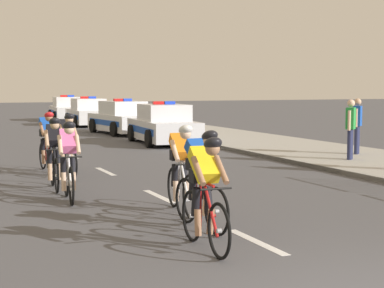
% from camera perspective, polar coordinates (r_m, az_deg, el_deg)
% --- Properties ---
extents(sidewalk_slab, '(4.32, 60.00, 0.12)m').
position_cam_1_polar(sidewalk_slab, '(22.17, 8.71, -0.33)').
color(sidewalk_slab, '#A3A099').
rests_on(sidewalk_slab, ground).
extents(kerb_edge, '(0.16, 60.00, 0.13)m').
position_cam_1_polar(kerb_edge, '(21.15, 3.90, -0.53)').
color(kerb_edge, '#9E9E99').
rests_on(kerb_edge, ground).
extents(lane_markings_centre, '(0.14, 21.60, 0.01)m').
position_cam_1_polar(lane_markings_centre, '(14.57, -5.63, -3.40)').
color(lane_markings_centre, white).
rests_on(lane_markings_centre, ground).
extents(cyclist_lead, '(0.43, 1.72, 1.56)m').
position_cam_1_polar(cyclist_lead, '(8.47, 1.18, -4.24)').
color(cyclist_lead, black).
rests_on(cyclist_lead, ground).
extents(cyclist_second, '(0.44, 1.72, 1.56)m').
position_cam_1_polar(cyclist_second, '(9.69, 0.83, -3.05)').
color(cyclist_second, black).
rests_on(cyclist_second, ground).
extents(cyclist_third, '(0.45, 1.72, 1.56)m').
position_cam_1_polar(cyclist_third, '(10.97, -0.95, -2.08)').
color(cyclist_third, black).
rests_on(cyclist_third, ground).
extents(cyclist_fourth, '(0.45, 1.72, 1.56)m').
position_cam_1_polar(cyclist_fourth, '(12.27, -10.91, -1.40)').
color(cyclist_fourth, black).
rests_on(cyclist_fourth, ground).
extents(cyclist_fifth, '(0.45, 1.72, 1.56)m').
position_cam_1_polar(cyclist_fifth, '(13.71, -12.14, -0.73)').
color(cyclist_fifth, black).
rests_on(cyclist_fifth, ground).
extents(cyclist_sixth, '(0.43, 1.72, 1.56)m').
position_cam_1_polar(cyclist_sixth, '(15.60, -11.05, -0.00)').
color(cyclist_sixth, black).
rests_on(cyclist_sixth, ground).
extents(cyclist_seventh, '(0.43, 1.72, 1.56)m').
position_cam_1_polar(cyclist_seventh, '(16.63, -12.74, 0.28)').
color(cyclist_seventh, black).
rests_on(cyclist_seventh, ground).
extents(police_car_nearest, '(2.25, 4.52, 1.59)m').
position_cam_1_polar(police_car_nearest, '(24.12, -2.56, 1.64)').
color(police_car_nearest, silver).
rests_on(police_car_nearest, ground).
extents(police_car_second, '(2.29, 4.54, 1.59)m').
position_cam_1_polar(police_car_second, '(29.22, -6.22, 2.24)').
color(police_car_second, silver).
rests_on(police_car_second, ground).
extents(police_car_third, '(2.16, 4.48, 1.59)m').
position_cam_1_polar(police_car_third, '(35.40, -9.20, 2.72)').
color(police_car_third, white).
rests_on(police_car_third, ground).
extents(police_car_furthest, '(2.26, 4.52, 1.59)m').
position_cam_1_polar(police_car_furthest, '(40.67, -11.01, 3.00)').
color(police_car_furthest, white).
rests_on(police_car_furthest, ground).
extents(spectator_closest, '(0.43, 0.41, 1.68)m').
position_cam_1_polar(spectator_closest, '(18.40, 13.89, 1.65)').
color(spectator_closest, '#23284C').
rests_on(spectator_closest, sidewalk_slab).
extents(spectator_back, '(0.43, 0.42, 1.68)m').
position_cam_1_polar(spectator_back, '(19.93, 14.46, 1.90)').
color(spectator_back, '#23284C').
rests_on(spectator_back, sidewalk_slab).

